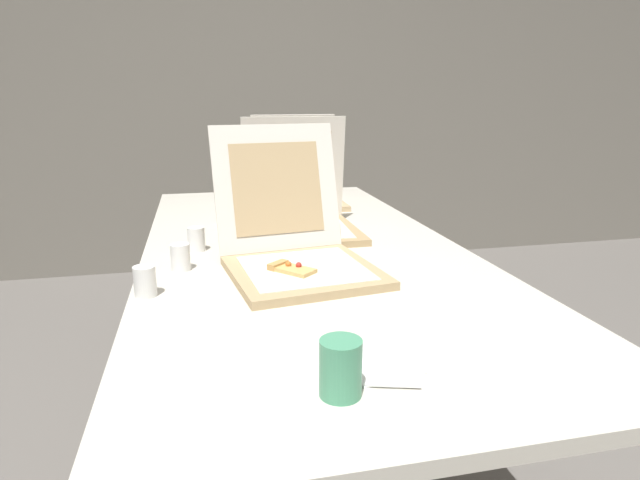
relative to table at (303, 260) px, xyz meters
name	(u,v)px	position (x,y,z in m)	size (l,w,h in m)	color
wall_back	(240,82)	(0.00, 2.25, 0.60)	(10.00, 0.10, 2.60)	gray
table	(303,260)	(0.00, 0.00, 0.00)	(0.98, 2.10, 0.75)	silver
pizza_box_front	(297,251)	(-0.06, -0.24, 0.10)	(0.43, 0.52, 0.38)	tan
pizza_box_middle	(301,217)	(0.03, 0.17, 0.10)	(0.37, 0.37, 0.39)	tan
pizza_box_back	(297,191)	(0.10, 0.68, 0.10)	(0.37, 0.38, 0.38)	tan
cup_white_mid	(196,239)	(-0.33, 0.02, 0.08)	(0.05, 0.05, 0.07)	white
cup_white_near_left	(145,281)	(-0.45, -0.35, 0.08)	(0.05, 0.05, 0.07)	white
cup_white_far	(224,213)	(-0.23, 0.37, 0.08)	(0.05, 0.05, 0.07)	white
cup_white_near_center	(180,257)	(-0.37, -0.17, 0.08)	(0.05, 0.05, 0.07)	white
cup_printed_front	(341,368)	(-0.11, -0.87, 0.09)	(0.07, 0.07, 0.09)	#4C9E75
napkin_pile	(378,365)	(-0.02, -0.80, 0.05)	(0.17, 0.17, 0.01)	white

